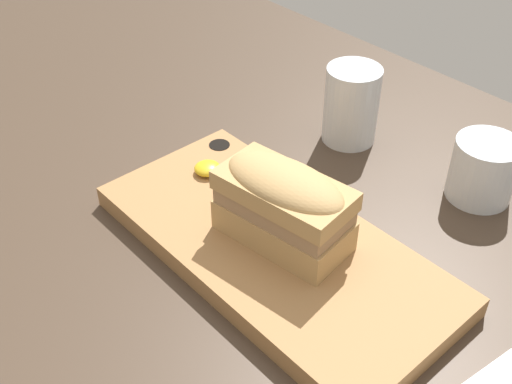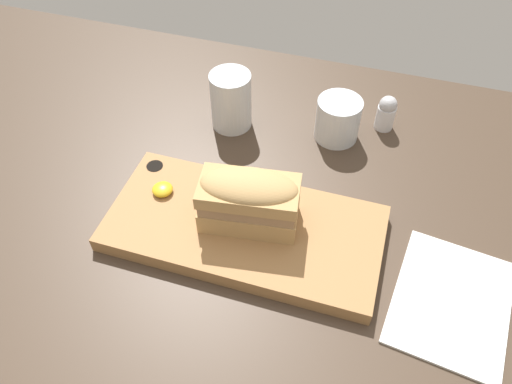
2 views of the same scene
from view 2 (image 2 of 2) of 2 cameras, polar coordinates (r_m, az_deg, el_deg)
dining_table at (r=73.31cm, az=-4.04°, el=-7.30°), size 184.49×104.09×2.00cm
serving_board at (r=73.34cm, az=-1.41°, el=-4.12°), size 39.87×18.87×2.53cm
sandwich at (r=69.04cm, az=-0.81°, el=-0.78°), size 14.65×8.88×8.78cm
mustard_dollop at (r=77.02cm, az=-10.64°, el=0.30°), size 3.15×3.15×1.26cm
water_glass at (r=88.70cm, az=-2.86°, el=10.05°), size 7.15×7.15×10.37cm
wine_glass at (r=87.76cm, az=9.32°, el=8.08°), size 7.66×7.66×7.53cm
napkin at (r=72.64cm, az=21.42°, el=-11.56°), size 16.92×20.77×0.40cm
salt_shaker at (r=91.51cm, az=14.67°, el=8.78°), size 3.29×3.29×6.58cm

